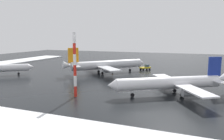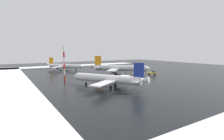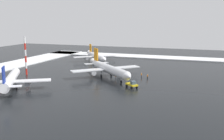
% 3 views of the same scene
% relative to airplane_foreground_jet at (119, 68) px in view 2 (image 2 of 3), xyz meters
% --- Properties ---
extents(ground_plane, '(240.00, 240.00, 0.00)m').
position_rel_airplane_foreground_jet_xyz_m(ground_plane, '(4.34, -4.63, -3.38)').
color(ground_plane, black).
extents(snow_bank_far, '(152.00, 16.00, 0.44)m').
position_rel_airplane_foreground_jet_xyz_m(snow_bank_far, '(4.34, -54.63, -3.16)').
color(snow_bank_far, white).
rests_on(snow_bank_far, ground_plane).
extents(snow_bank_left, '(14.00, 116.00, 0.44)m').
position_rel_airplane_foreground_jet_xyz_m(snow_bank_left, '(-62.66, -4.63, -3.16)').
color(snow_bank_left, white).
rests_on(snow_bank_left, ground_plane).
extents(airplane_foreground_jet, '(26.88, 27.09, 10.24)m').
position_rel_airplane_foreground_jet_xyz_m(airplane_foreground_jet, '(0.00, 0.00, 0.00)').
color(airplane_foreground_jet, silver).
rests_on(airplane_foreground_jet, ground_plane).
extents(airplane_far_rear, '(27.99, 24.00, 9.32)m').
position_rel_airplane_foreground_jet_xyz_m(airplane_far_rear, '(27.63, -23.60, -0.30)').
color(airplane_far_rear, white).
rests_on(airplane_far_rear, ground_plane).
extents(airplane_parked_portside, '(23.21, 21.53, 8.42)m').
position_rel_airplane_foreground_jet_xyz_m(airplane_parked_portside, '(-36.19, -20.82, -0.60)').
color(airplane_parked_portside, white).
rests_on(airplane_parked_portside, ground_plane).
extents(pushback_tug, '(4.72, 4.89, 2.50)m').
position_rel_airplane_foreground_jet_xyz_m(pushback_tug, '(13.03, 13.35, -2.10)').
color(pushback_tug, gold).
rests_on(pushback_tug, ground_plane).
extents(ground_crew_mid_apron, '(0.36, 0.36, 1.71)m').
position_rel_airplane_foreground_jet_xyz_m(ground_crew_mid_apron, '(-3.15, 14.76, -2.41)').
color(ground_crew_mid_apron, black).
rests_on(ground_crew_mid_apron, ground_plane).
extents(ground_crew_by_nose_gear, '(0.36, 0.36, 1.71)m').
position_rel_airplane_foreground_jet_xyz_m(ground_crew_by_nose_gear, '(-5.01, 11.93, -2.41)').
color(ground_crew_by_nose_gear, black).
rests_on(ground_crew_by_nose_gear, ground_plane).
extents(ground_crew_beside_wing, '(0.36, 0.36, 1.71)m').
position_rel_airplane_foreground_jet_xyz_m(ground_crew_beside_wing, '(1.57, 3.47, -2.41)').
color(ground_crew_beside_wing, black).
rests_on(ground_crew_beside_wing, ground_plane).
extents(antenna_mast, '(0.70, 0.70, 15.41)m').
position_rel_airplane_foreground_jet_xyz_m(antenna_mast, '(6.26, -33.48, 4.32)').
color(antenna_mast, red).
rests_on(antenna_mast, ground_plane).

